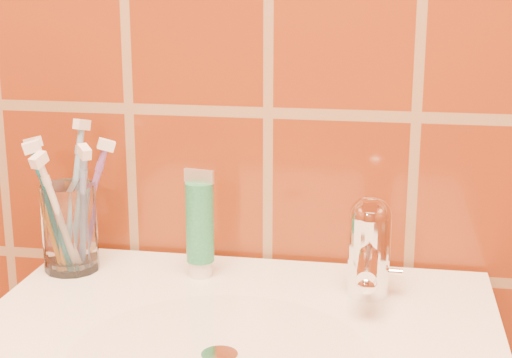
# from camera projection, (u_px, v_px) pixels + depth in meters

# --- Properties ---
(glass_tumbler) EXTENTS (0.07, 0.07, 0.11)m
(glass_tumbler) POSITION_uv_depth(u_px,v_px,m) (70.00, 228.00, 0.98)
(glass_tumbler) COLOR white
(glass_tumbler) RESTS_ON pedestal_sink
(toothpaste_tube) EXTENTS (0.04, 0.03, 0.14)m
(toothpaste_tube) POSITION_uv_depth(u_px,v_px,m) (200.00, 227.00, 0.95)
(toothpaste_tube) COLOR white
(toothpaste_tube) RESTS_ON pedestal_sink
(faucet) EXTENTS (0.05, 0.11, 0.12)m
(faucet) POSITION_uv_depth(u_px,v_px,m) (369.00, 244.00, 0.89)
(faucet) COLOR white
(faucet) RESTS_ON pedestal_sink
(toothbrush_0) EXTENTS (0.08, 0.14, 0.18)m
(toothbrush_0) POSITION_uv_depth(u_px,v_px,m) (59.00, 215.00, 0.94)
(toothbrush_0) COLOR silver
(toothbrush_0) RESTS_ON glass_tumbler
(toothbrush_1) EXTENTS (0.10, 0.09, 0.18)m
(toothbrush_1) POSITION_uv_depth(u_px,v_px,m) (50.00, 206.00, 0.97)
(toothbrush_1) COLOR orange
(toothbrush_1) RESTS_ON glass_tumbler
(toothbrush_2) EXTENTS (0.12, 0.10, 0.18)m
(toothbrush_2) POSITION_uv_depth(u_px,v_px,m) (89.00, 204.00, 0.98)
(toothbrush_2) COLOR #79499E
(toothbrush_2) RESTS_ON glass_tumbler
(toothbrush_3) EXTENTS (0.11, 0.11, 0.18)m
(toothbrush_3) POSITION_uv_depth(u_px,v_px,m) (82.00, 210.00, 0.95)
(toothbrush_3) COLOR #6983BB
(toothbrush_3) RESTS_ON glass_tumbler
(toothbrush_4) EXTENTS (0.08, 0.11, 0.20)m
(toothbrush_4) POSITION_uv_depth(u_px,v_px,m) (74.00, 194.00, 0.99)
(toothbrush_4) COLOR #77AAD4
(toothbrush_4) RESTS_ON glass_tumbler
(toothbrush_5) EXTENTS (0.10, 0.09, 0.18)m
(toothbrush_5) POSITION_uv_depth(u_px,v_px,m) (53.00, 209.00, 0.95)
(toothbrush_5) COLOR #0D6375
(toothbrush_5) RESTS_ON glass_tumbler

